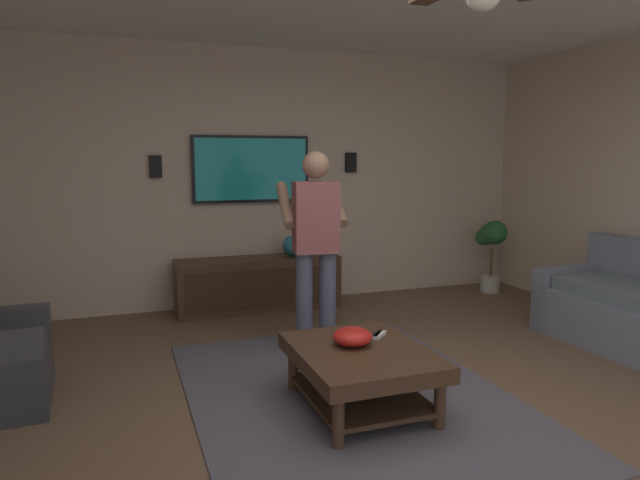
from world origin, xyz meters
TOP-DOWN VIEW (x-y plane):
  - ground_plane at (0.00, 0.00)m, footprint 7.51×7.51m
  - wall_back_tv at (3.18, 0.00)m, footprint 0.10×6.21m
  - area_rug at (0.50, 0.19)m, footprint 2.79×2.06m
  - coffee_table at (0.30, 0.19)m, footprint 1.00×0.80m
  - media_console at (2.84, 0.23)m, footprint 0.45×1.70m
  - tv at (3.09, 0.23)m, footprint 0.05×1.25m
  - person_standing at (1.49, 0.07)m, footprint 0.58×0.58m
  - potted_plant_short at (2.67, -2.54)m, footprint 0.43×0.31m
  - bowl at (0.38, 0.21)m, footprint 0.25×0.25m
  - remote_white at (0.47, -0.03)m, footprint 0.13×0.14m
  - remote_black at (0.49, -0.01)m, footprint 0.14×0.13m
  - vase_round at (2.86, -0.16)m, footprint 0.22×0.22m
  - wall_speaker_left at (3.10, -0.92)m, footprint 0.06×0.12m
  - wall_speaker_right at (3.10, 1.20)m, footprint 0.06×0.12m

SIDE VIEW (x-z plane):
  - ground_plane at x=0.00m, z-range 0.00..0.00m
  - area_rug at x=0.50m, z-range 0.00..0.01m
  - media_console at x=2.84m, z-range 0.00..0.55m
  - coffee_table at x=0.30m, z-range 0.10..0.50m
  - remote_white at x=0.47m, z-range 0.40..0.42m
  - remote_black at x=0.49m, z-range 0.40..0.42m
  - bowl at x=0.38m, z-range 0.40..0.51m
  - potted_plant_short at x=2.67m, z-range 0.18..1.05m
  - vase_round at x=2.86m, z-range 0.55..0.77m
  - person_standing at x=1.49m, z-range 0.11..1.75m
  - wall_back_tv at x=3.18m, z-range 0.00..2.73m
  - tv at x=3.09m, z-range 1.12..1.82m
  - wall_speaker_right at x=3.10m, z-range 1.39..1.61m
  - wall_speaker_left at x=3.10m, z-range 1.42..1.64m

